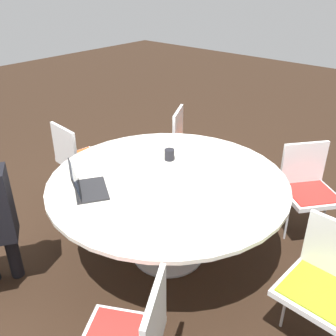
{
  "coord_description": "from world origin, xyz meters",
  "views": [
    {
      "loc": [
        1.93,
        1.67,
        2.2
      ],
      "look_at": [
        0.0,
        0.0,
        0.85
      ],
      "focal_mm": 40.0,
      "sensor_mm": 36.0,
      "label": 1
    }
  ],
  "objects_px": {
    "chair_2": "(324,278)",
    "chair_4": "(189,141)",
    "coffee_cup": "(169,155)",
    "chair_5": "(78,156)",
    "laptop": "(84,186)",
    "chair_3": "(308,184)"
  },
  "relations": [
    {
      "from": "chair_4",
      "to": "coffee_cup",
      "type": "relative_size",
      "value": 9.02
    },
    {
      "from": "chair_5",
      "to": "coffee_cup",
      "type": "height_order",
      "value": "chair_5"
    },
    {
      "from": "chair_2",
      "to": "coffee_cup",
      "type": "xyz_separation_m",
      "value": [
        -0.27,
        -1.49,
        0.27
      ]
    },
    {
      "from": "coffee_cup",
      "to": "chair_2",
      "type": "bearing_deg",
      "value": 79.65
    },
    {
      "from": "chair_2",
      "to": "laptop",
      "type": "xyz_separation_m",
      "value": [
        0.54,
        -1.62,
        0.28
      ]
    },
    {
      "from": "chair_3",
      "to": "chair_4",
      "type": "relative_size",
      "value": 1.0
    },
    {
      "from": "chair_5",
      "to": "laptop",
      "type": "xyz_separation_m",
      "value": [
        0.6,
        0.93,
        0.28
      ]
    },
    {
      "from": "chair_4",
      "to": "laptop",
      "type": "xyz_separation_m",
      "value": [
        1.65,
        0.3,
        0.28
      ]
    },
    {
      "from": "chair_2",
      "to": "chair_4",
      "type": "distance_m",
      "value": 2.22
    },
    {
      "from": "chair_5",
      "to": "chair_3",
      "type": "bearing_deg",
      "value": 31.69
    },
    {
      "from": "coffee_cup",
      "to": "chair_5",
      "type": "bearing_deg",
      "value": -78.92
    },
    {
      "from": "chair_2",
      "to": "laptop",
      "type": "height_order",
      "value": "laptop"
    },
    {
      "from": "chair_3",
      "to": "chair_4",
      "type": "xyz_separation_m",
      "value": [
        -0.06,
        -1.38,
        0.0
      ]
    },
    {
      "from": "chair_3",
      "to": "chair_5",
      "type": "relative_size",
      "value": 1.0
    },
    {
      "from": "laptop",
      "to": "coffee_cup",
      "type": "bearing_deg",
      "value": -66.67
    },
    {
      "from": "laptop",
      "to": "chair_4",
      "type": "bearing_deg",
      "value": -47.29
    },
    {
      "from": "chair_4",
      "to": "chair_3",
      "type": "bearing_deg",
      "value": 60.16
    },
    {
      "from": "chair_2",
      "to": "coffee_cup",
      "type": "height_order",
      "value": "chair_2"
    },
    {
      "from": "chair_5",
      "to": "laptop",
      "type": "bearing_deg",
      "value": -27.23
    },
    {
      "from": "chair_5",
      "to": "coffee_cup",
      "type": "xyz_separation_m",
      "value": [
        -0.21,
        1.06,
        0.27
      ]
    },
    {
      "from": "chair_3",
      "to": "coffee_cup",
      "type": "relative_size",
      "value": 9.02
    },
    {
      "from": "chair_2",
      "to": "chair_4",
      "type": "bearing_deg",
      "value": -26.7
    }
  ]
}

